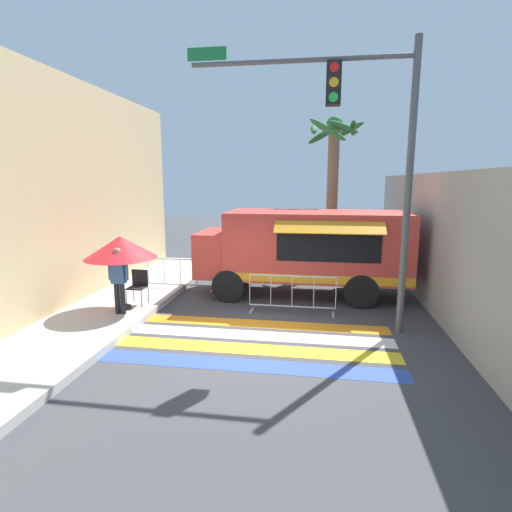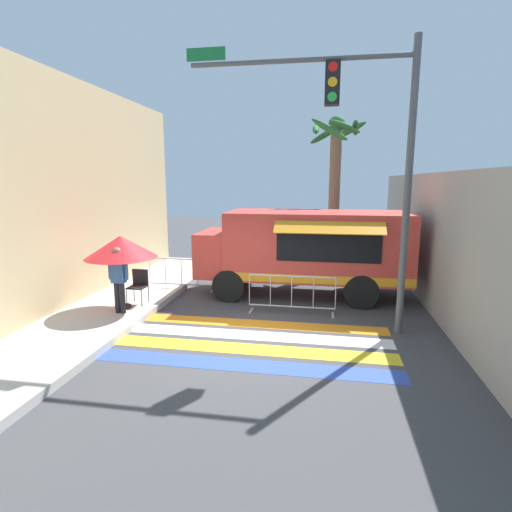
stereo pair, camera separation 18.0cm
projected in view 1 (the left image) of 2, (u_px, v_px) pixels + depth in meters
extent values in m
plane|color=#424244|center=(251.00, 337.00, 9.06)|extent=(60.00, 60.00, 0.00)
cube|color=#B7B5AD|center=(51.00, 322.00, 9.80)|extent=(4.40, 16.00, 0.18)
cube|color=#DBBC84|center=(28.00, 197.00, 9.28)|extent=(0.25, 16.00, 6.24)
cube|color=#A39E93|center=(433.00, 242.00, 10.94)|extent=(0.20, 16.00, 3.72)
cube|color=#334FB2|center=(239.00, 365.00, 7.70)|extent=(6.40, 0.56, 0.01)
cube|color=yellow|center=(246.00, 349.00, 8.44)|extent=(6.40, 0.56, 0.01)
cube|color=white|center=(252.00, 335.00, 9.18)|extent=(6.40, 0.56, 0.01)
cube|color=orange|center=(257.00, 324.00, 9.91)|extent=(6.40, 0.56, 0.01)
cube|color=#D13D33|center=(317.00, 244.00, 12.09)|extent=(5.34, 2.30, 1.98)
cube|color=#D13D33|center=(231.00, 252.00, 12.55)|extent=(1.88, 2.11, 1.34)
cube|color=#1E232D|center=(203.00, 241.00, 12.62)|extent=(0.06, 1.84, 0.51)
cube|color=black|center=(328.00, 246.00, 10.88)|extent=(2.83, 0.03, 0.89)
cube|color=orange|center=(329.00, 228.00, 10.58)|extent=(2.93, 0.43, 0.31)
cube|color=orange|center=(316.00, 280.00, 11.11)|extent=(5.34, 0.01, 0.24)
cylinder|color=black|center=(228.00, 286.00, 11.65)|extent=(0.96, 0.22, 0.96)
cylinder|color=black|center=(242.00, 270.00, 13.70)|extent=(0.96, 0.22, 0.96)
cylinder|color=black|center=(361.00, 291.00, 11.08)|extent=(0.96, 0.22, 0.96)
cylinder|color=black|center=(354.00, 274.00, 13.13)|extent=(0.96, 0.22, 0.96)
cylinder|color=#515456|center=(408.00, 193.00, 8.82)|extent=(0.16, 0.16, 6.48)
cylinder|color=#515456|center=(300.00, 60.00, 8.66)|extent=(4.87, 0.11, 0.11)
cube|color=black|center=(334.00, 84.00, 8.62)|extent=(0.32, 0.28, 0.90)
cylinder|color=red|center=(334.00, 67.00, 8.43)|extent=(0.20, 0.02, 0.20)
cylinder|color=#F2A519|center=(334.00, 82.00, 8.48)|extent=(0.20, 0.02, 0.20)
cylinder|color=green|center=(333.00, 97.00, 8.54)|extent=(0.20, 0.02, 0.20)
cube|color=#197238|center=(207.00, 54.00, 8.92)|extent=(0.90, 0.02, 0.28)
cylinder|color=black|center=(124.00, 307.00, 10.57)|extent=(0.36, 0.36, 0.06)
cylinder|color=#B2B2B7|center=(122.00, 273.00, 10.40)|extent=(0.04, 0.04, 1.93)
cone|color=red|center=(121.00, 247.00, 10.28)|extent=(1.85, 1.85, 0.58)
cylinder|color=#4C4C51|center=(126.00, 298.00, 10.67)|extent=(0.02, 0.02, 0.46)
cylinder|color=#4C4C51|center=(142.00, 299.00, 10.60)|extent=(0.02, 0.02, 0.46)
cylinder|color=#4C4C51|center=(134.00, 294.00, 11.09)|extent=(0.02, 0.02, 0.46)
cylinder|color=#4C4C51|center=(148.00, 294.00, 11.02)|extent=(0.02, 0.02, 0.46)
cube|color=black|center=(137.00, 288.00, 10.80)|extent=(0.46, 0.46, 0.03)
cube|color=black|center=(140.00, 277.00, 10.96)|extent=(0.46, 0.03, 0.44)
cylinder|color=black|center=(117.00, 298.00, 10.09)|extent=(0.13, 0.13, 0.80)
cylinder|color=black|center=(123.00, 298.00, 10.06)|extent=(0.13, 0.13, 0.80)
cube|color=#33598C|center=(118.00, 271.00, 9.94)|extent=(0.34, 0.20, 0.64)
cylinder|color=#33598C|center=(110.00, 269.00, 9.97)|extent=(0.09, 0.09, 0.55)
cylinder|color=#33598C|center=(126.00, 270.00, 9.90)|extent=(0.09, 0.09, 0.55)
sphere|color=#9E7051|center=(117.00, 252.00, 9.86)|extent=(0.22, 0.22, 0.22)
cylinder|color=#B7BABF|center=(292.00, 276.00, 10.53)|extent=(2.29, 0.04, 0.04)
cylinder|color=#B7BABF|center=(292.00, 306.00, 10.68)|extent=(2.29, 0.04, 0.04)
cylinder|color=#B7BABF|center=(250.00, 290.00, 10.78)|extent=(0.02, 0.02, 0.83)
cylinder|color=#B7BABF|center=(271.00, 291.00, 10.69)|extent=(0.02, 0.02, 0.83)
cylinder|color=#B7BABF|center=(292.00, 291.00, 10.61)|extent=(0.02, 0.02, 0.83)
cylinder|color=#B7BABF|center=(314.00, 292.00, 10.52)|extent=(0.02, 0.02, 0.83)
cylinder|color=#B7BABF|center=(336.00, 293.00, 10.43)|extent=(0.02, 0.02, 0.83)
cube|color=#B7BABF|center=(252.00, 311.00, 10.88)|extent=(0.06, 0.44, 0.03)
cube|color=#B7BABF|center=(333.00, 315.00, 10.55)|extent=(0.06, 0.44, 0.03)
cylinder|color=#B7BABF|center=(180.00, 259.00, 12.80)|extent=(2.19, 0.04, 0.04)
cylinder|color=#B7BABF|center=(181.00, 285.00, 12.95)|extent=(2.19, 0.04, 0.04)
cylinder|color=#B7BABF|center=(148.00, 271.00, 13.04)|extent=(0.02, 0.02, 0.83)
cylinder|color=#B7BABF|center=(164.00, 271.00, 12.96)|extent=(0.02, 0.02, 0.83)
cylinder|color=#B7BABF|center=(180.00, 272.00, 12.88)|extent=(0.02, 0.02, 0.83)
cylinder|color=#B7BABF|center=(197.00, 273.00, 12.79)|extent=(0.02, 0.02, 0.83)
cylinder|color=#B7BABF|center=(213.00, 273.00, 12.71)|extent=(0.02, 0.02, 0.83)
cube|color=#B7BABF|center=(151.00, 288.00, 13.14)|extent=(0.06, 0.44, 0.03)
cube|color=#B7BABF|center=(212.00, 291.00, 12.83)|extent=(0.06, 0.44, 0.03)
cylinder|color=#7A664C|center=(332.00, 203.00, 15.03)|extent=(0.42, 0.42, 5.38)
sphere|color=#2D6B33|center=(335.00, 124.00, 14.50)|extent=(0.60, 0.60, 0.60)
ellipsoid|color=#2D6B33|center=(353.00, 128.00, 14.39)|extent=(0.33, 1.37, 0.57)
ellipsoid|color=#2D6B33|center=(345.00, 132.00, 15.12)|extent=(1.45, 1.05, 0.76)
ellipsoid|color=#2D6B33|center=(324.00, 134.00, 15.25)|extent=(1.37, 0.90, 0.95)
ellipsoid|color=#2D6B33|center=(314.00, 129.00, 14.63)|extent=(0.28, 1.51, 0.64)
ellipsoid|color=#2D6B33|center=(327.00, 129.00, 13.89)|extent=(1.44, 0.72, 1.00)
ellipsoid|color=#2D6B33|center=(343.00, 127.00, 13.94)|extent=(1.25, 0.76, 0.59)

